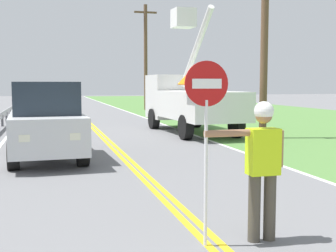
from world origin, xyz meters
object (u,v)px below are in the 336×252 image
flagger_worker (262,162)px  utility_bucket_truck (188,99)px  utility_pole_mid (146,55)px  oncoming_suv_nearest (46,120)px  stop_sign_paddle (206,112)px  utility_pole_near (264,33)px

flagger_worker → utility_bucket_truck: size_ratio=0.26×
utility_bucket_truck → utility_pole_mid: bearing=84.0°
oncoming_suv_nearest → utility_pole_mid: utility_pole_mid is taller
utility_bucket_truck → stop_sign_paddle: bearing=-106.5°
flagger_worker → utility_bucket_truck: (3.10, 13.05, 0.36)m
flagger_worker → oncoming_suv_nearest: (-2.74, 7.41, 0.01)m
utility_pole_near → utility_pole_mid: bearing=90.9°
flagger_worker → stop_sign_paddle: (-0.77, 0.00, 0.66)m
oncoming_suv_nearest → utility_pole_near: 8.84m
utility_bucket_truck → utility_pole_near: size_ratio=0.92×
stop_sign_paddle → utility_bucket_truck: size_ratio=0.34×
utility_bucket_truck → utility_pole_near: (2.05, -2.89, 2.53)m
utility_pole_near → utility_pole_mid: size_ratio=0.91×
flagger_worker → oncoming_suv_nearest: 7.90m
flagger_worker → utility_pole_mid: size_ratio=0.22×
flagger_worker → utility_pole_near: 11.75m
utility_bucket_truck → oncoming_suv_nearest: size_ratio=1.48×
oncoming_suv_nearest → utility_pole_mid: 23.92m
flagger_worker → utility_bucket_truck: bearing=76.6°
utility_bucket_truck → utility_pole_mid: (1.75, 16.80, 2.90)m
stop_sign_paddle → utility_bucket_truck: 13.61m
oncoming_suv_nearest → utility_pole_mid: size_ratio=0.57×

